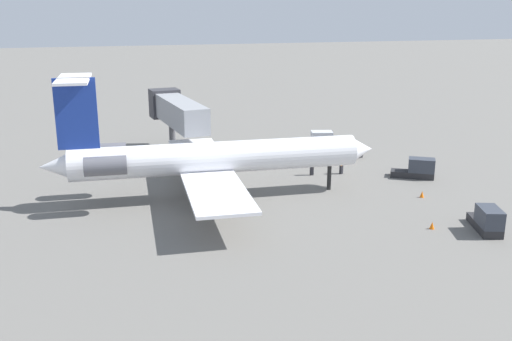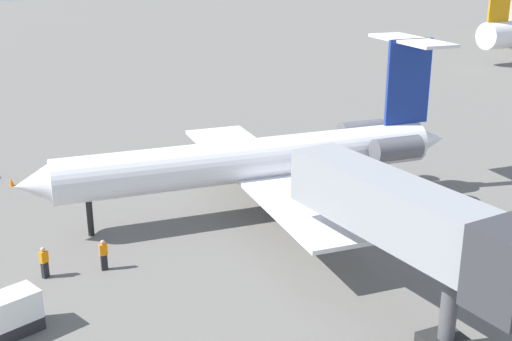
# 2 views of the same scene
# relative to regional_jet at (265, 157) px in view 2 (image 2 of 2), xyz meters

# --- Properties ---
(ground_plane) EXTENTS (400.00, 400.00, 0.10)m
(ground_plane) POSITION_rel_regional_jet_xyz_m (1.39, -0.75, -3.66)
(ground_plane) COLOR #66635E
(regional_jet) EXTENTS (23.08, 28.18, 10.45)m
(regional_jet) POSITION_rel_regional_jet_xyz_m (0.00, 0.00, 0.00)
(regional_jet) COLOR white
(regional_jet) RESTS_ON ground_plane
(jet_bridge) EXTENTS (14.23, 4.44, 6.64)m
(jet_bridge) POSITION_rel_regional_jet_xyz_m (15.12, 0.21, 1.32)
(jet_bridge) COLOR gray
(jet_bridge) RESTS_ON ground_plane
(ground_crew_marshaller) EXTENTS (0.27, 0.40, 1.69)m
(ground_crew_marshaller) POSITION_rel_regional_jet_xyz_m (4.00, -11.11, -2.75)
(ground_crew_marshaller) COLOR black
(ground_crew_marshaller) RESTS_ON ground_plane
(ground_crew_loader) EXTENTS (0.42, 0.48, 1.69)m
(ground_crew_loader) POSITION_rel_regional_jet_xyz_m (3.63, -14.04, -2.75)
(ground_crew_loader) COLOR black
(ground_crew_loader) RESTS_ON ground_plane
(baggage_tug_lead) EXTENTS (2.75, 4.24, 1.90)m
(baggage_tug_lead) POSITION_rel_regional_jet_xyz_m (8.51, -16.35, -2.77)
(baggage_tug_lead) COLOR #262628
(baggage_tug_lead) RESTS_ON ground_plane
(traffic_cone_near) EXTENTS (0.36, 0.36, 0.55)m
(traffic_cone_near) POSITION_rel_regional_jet_xyz_m (-11.55, -14.43, -3.33)
(traffic_cone_near) COLOR orange
(traffic_cone_near) RESTS_ON ground_plane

